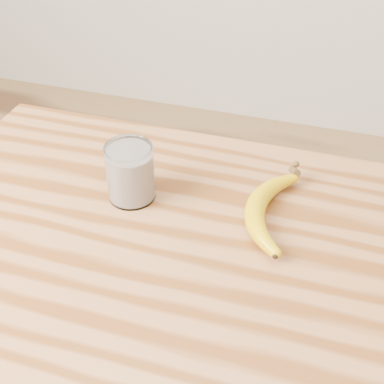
# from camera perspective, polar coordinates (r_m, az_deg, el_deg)

# --- Properties ---
(table) EXTENTS (1.20, 0.80, 0.90)m
(table) POSITION_cam_1_polar(r_m,az_deg,el_deg) (0.90, 4.32, -16.09)
(table) COLOR #976338
(table) RESTS_ON ground
(smoothie_glass) EXTENTS (0.08, 0.08, 0.10)m
(smoothie_glass) POSITION_cam_1_polar(r_m,az_deg,el_deg) (0.93, -6.60, 2.01)
(smoothie_glass) COLOR white
(smoothie_glass) RESTS_ON table
(banana) EXTENTS (0.11, 0.29, 0.04)m
(banana) POSITION_cam_1_polar(r_m,az_deg,el_deg) (0.91, 6.74, -1.62)
(banana) COLOR #C79E05
(banana) RESTS_ON table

